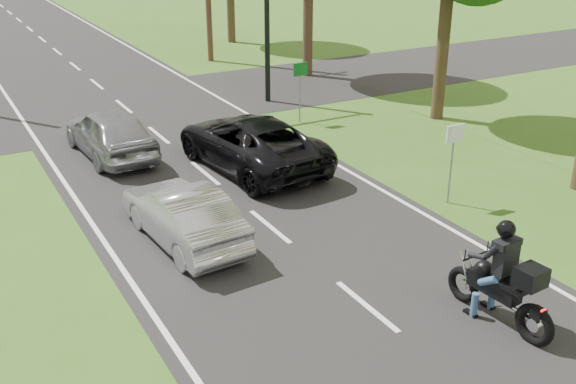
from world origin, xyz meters
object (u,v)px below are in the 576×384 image
object	(u,v)px
sign_green	(300,78)
motorcycle_rider	(504,284)
silver_suv	(110,132)
dark_suv	(251,142)
silver_sedan	(183,215)
sign_white	(454,145)

from	to	relation	value
sign_green	motorcycle_rider	bearing A→B (deg)	-103.72
silver_suv	sign_green	size ratio (longest dim) A/B	2.10
dark_suv	sign_green	bearing A→B (deg)	-143.42
silver_sedan	silver_suv	size ratio (longest dim) A/B	0.92
motorcycle_rider	dark_suv	xyz separation A→B (m)	(-0.42, 9.45, -0.04)
motorcycle_rider	sign_white	world-z (taller)	sign_white
dark_suv	silver_sedan	bearing A→B (deg)	40.06
motorcycle_rider	sign_white	size ratio (longest dim) A/B	1.14
silver_sedan	sign_white	xyz separation A→B (m)	(6.77, -1.30, 0.91)
dark_suv	silver_suv	bearing A→B (deg)	-47.32
sign_white	sign_green	xyz separation A→B (m)	(0.20, 8.00, 0.00)
dark_suv	silver_sedan	world-z (taller)	dark_suv
sign_white	silver_sedan	bearing A→B (deg)	169.11
motorcycle_rider	silver_sedan	bearing A→B (deg)	118.76
silver_suv	sign_green	xyz separation A→B (m)	(6.82, 0.20, 0.83)
silver_sedan	dark_suv	bearing A→B (deg)	-138.61
dark_suv	sign_white	xyz separation A→B (m)	(3.30, -4.84, 0.82)
silver_suv	silver_sedan	bearing A→B (deg)	85.33
silver_sedan	sign_white	distance (m)	6.95
silver_suv	dark_suv	bearing A→B (deg)	134.85
dark_suv	motorcycle_rider	bearing A→B (deg)	87.04
dark_suv	sign_white	distance (m)	5.91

